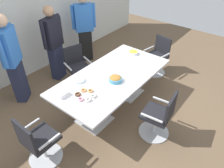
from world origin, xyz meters
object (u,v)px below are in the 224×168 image
at_px(office_chair_1, 157,58).
at_px(office_chair_3, 38,143).
at_px(conference_table, 112,81).
at_px(office_chair_2, 77,69).
at_px(person_standing_1, 54,43).
at_px(snack_bowl_chips_yellow, 133,52).
at_px(plate_stack, 79,80).
at_px(office_chair_0, 159,118).
at_px(donut_platter, 86,95).
at_px(snack_bowl_pretzels, 115,79).
at_px(person_standing_2, 84,27).
at_px(napkin_pile, 62,93).
at_px(person_standing_0, 12,59).

relative_size(office_chair_1, office_chair_3, 1.00).
bearing_deg(conference_table, office_chair_2, 83.48).
xyz_separation_m(office_chair_2, person_standing_1, (-0.10, 0.58, 0.50)).
bearing_deg(snack_bowl_chips_yellow, plate_stack, 172.09).
bearing_deg(office_chair_0, donut_platter, 114.74).
xyz_separation_m(person_standing_1, snack_bowl_pretzels, (-0.13, -1.84, -0.10)).
height_order(person_standing_2, snack_bowl_pretzels, person_standing_2).
height_order(office_chair_0, donut_platter, office_chair_0).
relative_size(conference_table, snack_bowl_pretzels, 9.87).
xyz_separation_m(donut_platter, plate_stack, (0.24, 0.39, -0.00)).
distance_m(office_chair_1, snack_bowl_chips_yellow, 0.88).
relative_size(office_chair_1, office_chair_2, 1.00).
height_order(donut_platter, plate_stack, donut_platter).
bearing_deg(donut_platter, office_chair_1, -1.14).
relative_size(office_chair_2, snack_bowl_chips_yellow, 4.22).
distance_m(office_chair_2, donut_platter, 1.47).
height_order(person_standing_2, plate_stack, person_standing_2).
height_order(office_chair_1, office_chair_3, same).
xyz_separation_m(person_standing_1, plate_stack, (-0.54, -1.33, -0.14)).
bearing_deg(office_chair_3, snack_bowl_pretzels, 82.21).
bearing_deg(napkin_pile, office_chair_0, -58.02).
xyz_separation_m(office_chair_1, napkin_pile, (-2.68, 0.38, 0.38)).
bearing_deg(office_chair_2, office_chair_1, 160.56).
bearing_deg(office_chair_3, donut_platter, 84.25).
height_order(snack_bowl_pretzels, napkin_pile, snack_bowl_pretzels).
relative_size(plate_stack, napkin_pile, 1.08).
bearing_deg(plate_stack, conference_table, -34.96).
xyz_separation_m(office_chair_2, donut_platter, (-0.87, -1.13, 0.36)).
distance_m(person_standing_2, napkin_pile, 2.52).
distance_m(office_chair_3, snack_bowl_pretzels, 1.66).
distance_m(office_chair_3, person_standing_2, 3.29).
relative_size(person_standing_2, napkin_pile, 9.28).
bearing_deg(person_standing_0, conference_table, 82.94).
relative_size(donut_platter, napkin_pile, 1.92).
bearing_deg(plate_stack, office_chair_3, -166.49).
height_order(person_standing_2, donut_platter, person_standing_2).
bearing_deg(person_standing_1, donut_platter, 52.49).
bearing_deg(conference_table, person_standing_0, 121.04).
height_order(conference_table, snack_bowl_chips_yellow, snack_bowl_chips_yellow).
bearing_deg(napkin_pile, donut_platter, -55.01).
distance_m(office_chair_2, person_standing_2, 1.26).
relative_size(office_chair_2, snack_bowl_pretzels, 3.74).
distance_m(office_chair_0, plate_stack, 1.56).
height_order(office_chair_3, snack_bowl_pretzels, office_chair_3).
distance_m(office_chair_0, donut_platter, 1.30).
distance_m(conference_table, person_standing_1, 1.71).
distance_m(person_standing_1, napkin_pile, 1.72).
relative_size(office_chair_1, donut_platter, 2.49).
distance_m(conference_table, person_standing_0, 1.96).
relative_size(office_chair_2, napkin_pile, 4.78).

